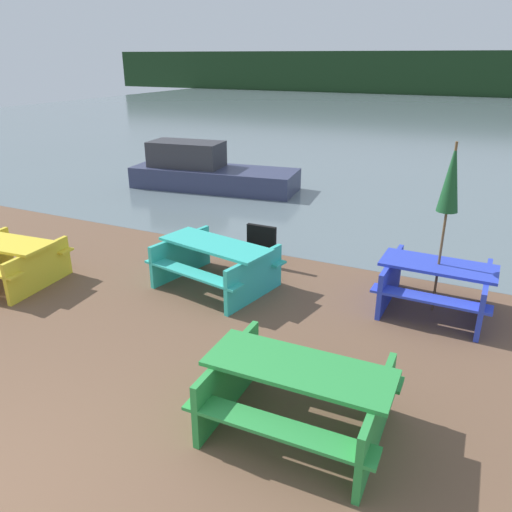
# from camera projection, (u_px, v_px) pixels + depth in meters

# --- Properties ---
(water) EXTENTS (60.00, 50.00, 0.00)m
(water) POSITION_uv_depth(u_px,v_px,m) (439.00, 118.00, 30.49)
(water) COLOR slate
(water) RESTS_ON ground_plane
(far_treeline) EXTENTS (80.00, 1.60, 4.00)m
(far_treeline) POSITION_uv_depth(u_px,v_px,m) (469.00, 74.00, 46.46)
(far_treeline) COLOR #193319
(far_treeline) RESTS_ON water
(picnic_table_green) EXTENTS (1.87, 1.41, 0.75)m
(picnic_table_green) POSITION_uv_depth(u_px,v_px,m) (298.00, 391.00, 4.94)
(picnic_table_green) COLOR green
(picnic_table_green) RESTS_ON ground_plane
(picnic_table_yellow) EXTENTS (1.71, 1.51, 0.73)m
(picnic_table_yellow) POSITION_uv_depth(u_px,v_px,m) (7.00, 258.00, 8.23)
(picnic_table_yellow) COLOR yellow
(picnic_table_yellow) RESTS_ON ground_plane
(picnic_table_teal) EXTENTS (2.08, 1.71, 0.76)m
(picnic_table_teal) POSITION_uv_depth(u_px,v_px,m) (216.00, 260.00, 8.06)
(picnic_table_teal) COLOR #33B7A8
(picnic_table_teal) RESTS_ON ground_plane
(picnic_table_blue) EXTENTS (1.63, 1.41, 0.75)m
(picnic_table_blue) POSITION_uv_depth(u_px,v_px,m) (436.00, 283.00, 7.31)
(picnic_table_blue) COLOR blue
(picnic_table_blue) RESTS_ON ground_plane
(umbrella_darkgreen) EXTENTS (0.29, 0.29, 2.50)m
(umbrella_darkgreen) POSITION_uv_depth(u_px,v_px,m) (451.00, 179.00, 6.73)
(umbrella_darkgreen) COLOR brown
(umbrella_darkgreen) RESTS_ON ground_plane
(boat) EXTENTS (4.85, 2.10, 1.29)m
(boat) POSITION_uv_depth(u_px,v_px,m) (207.00, 172.00, 14.22)
(boat) COLOR #333856
(boat) RESTS_ON water
(signboard) EXTENTS (0.55, 0.08, 0.75)m
(signboard) POSITION_uv_depth(u_px,v_px,m) (261.00, 245.00, 8.95)
(signboard) COLOR black
(signboard) RESTS_ON ground_plane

